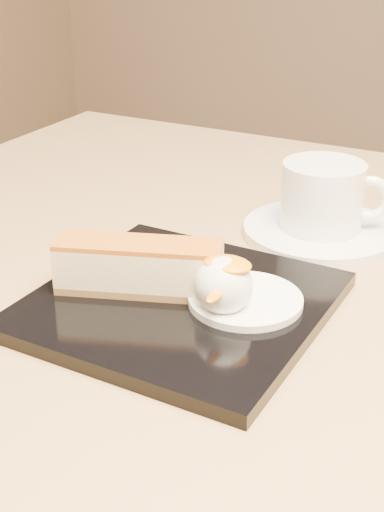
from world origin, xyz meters
The scene contains 9 objects.
table centered at (0.00, 0.00, 0.56)m, with size 0.80×0.80×0.72m.
dessert_plate centered at (0.04, -0.10, 0.73)m, with size 0.22×0.22×0.01m, color black.
cheesecake centered at (0.01, -0.10, 0.75)m, with size 0.14×0.08×0.04m.
cream_smear centered at (0.09, -0.08, 0.73)m, with size 0.09×0.09×0.01m, color white.
ice_cream_scoop centered at (0.08, -0.10, 0.75)m, with size 0.04×0.04×0.04m, color white.
mango_sauce centered at (0.08, -0.10, 0.77)m, with size 0.04×0.03×0.01m, color orange.
mint_sprig centered at (0.06, -0.06, 0.74)m, with size 0.04×0.03×0.00m.
saucer centered at (0.09, 0.10, 0.72)m, with size 0.15×0.15×0.01m, color white.
coffee_cup centered at (0.09, 0.10, 0.76)m, with size 0.11×0.08×0.06m.
Camera 1 is at (0.28, -0.53, 1.01)m, focal length 50.00 mm.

